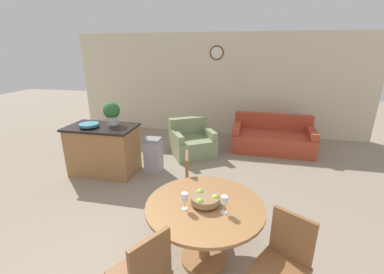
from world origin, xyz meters
TOP-DOWN VIEW (x-y plane):
  - wall_back at (-0.00, 5.82)m, footprint 8.00×0.09m
  - dining_table at (0.45, 1.05)m, footprint 1.26×1.26m
  - dining_chair_near_left at (0.06, 0.28)m, footprint 0.58×0.58m
  - dining_chair_near_right at (1.22, 0.66)m, footprint 0.58×0.58m
  - dining_chair_far_side at (0.18, 1.88)m, footprint 0.50×0.50m
  - fruit_bowl at (0.45, 1.05)m, footprint 0.31×0.31m
  - wine_glass_left at (0.26, 0.93)m, footprint 0.07×0.07m
  - wine_glass_right at (0.66, 0.95)m, footprint 0.07×0.07m
  - kitchen_island at (-1.79, 2.84)m, footprint 1.27×0.75m
  - teal_bowl at (-1.96, 2.74)m, footprint 0.35×0.35m
  - potted_plant at (-1.62, 2.98)m, footprint 0.30×0.30m
  - trash_bin at (-0.88, 3.08)m, footprint 0.31×0.27m
  - couch at (1.47, 4.77)m, footprint 1.86×1.06m
  - armchair at (-0.33, 4.08)m, footprint 1.19×1.18m

SIDE VIEW (x-z plane):
  - armchair at x=-0.33m, z-range -0.12..0.67m
  - couch at x=1.47m, z-range -0.12..0.67m
  - trash_bin at x=-0.88m, z-range 0.00..0.67m
  - kitchen_island at x=-1.79m, z-range 0.00..0.93m
  - dining_chair_near_left at x=0.06m, z-range 0.05..0.98m
  - dining_chair_near_right at x=1.22m, z-range 0.05..0.98m
  - dining_chair_far_side at x=0.18m, z-range 0.05..0.98m
  - dining_table at x=0.45m, z-range 0.20..0.92m
  - fruit_bowl at x=0.45m, z-range 0.73..0.85m
  - wine_glass_left at x=0.26m, z-range 0.77..0.95m
  - wine_glass_right at x=0.66m, z-range 0.77..0.95m
  - teal_bowl at x=-1.96m, z-range 0.94..1.01m
  - potted_plant at x=-1.62m, z-range 0.95..1.38m
  - wall_back at x=0.00m, z-range 0.00..2.70m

